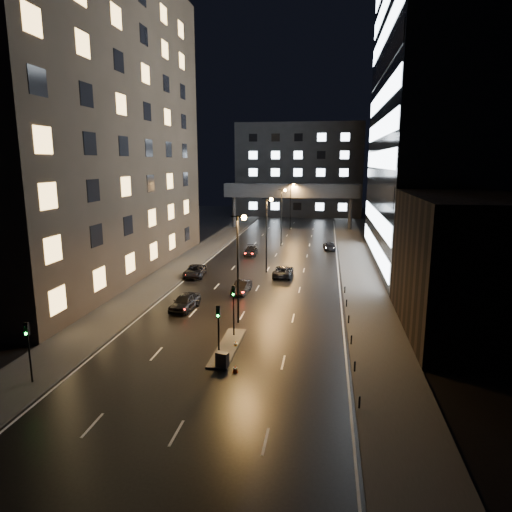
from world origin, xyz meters
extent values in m
plane|color=black|center=(0.00, 40.00, 0.00)|extent=(160.00, 160.00, 0.00)
cube|color=#383533|center=(-12.50, 35.00, 0.07)|extent=(5.00, 110.00, 0.15)
cube|color=#383533|center=(12.50, 35.00, 0.07)|extent=(5.00, 110.00, 0.15)
cube|color=#2D2319|center=(-22.50, 24.00, 20.00)|extent=(15.00, 48.00, 40.00)
cube|color=black|center=(20.00, 9.00, 6.00)|extent=(10.00, 18.00, 12.00)
cube|color=black|center=(25.00, 36.00, 22.50)|extent=(20.00, 36.00, 45.00)
cube|color=#333335|center=(0.00, 98.00, 12.50)|extent=(34.00, 14.00, 25.00)
cube|color=#333335|center=(0.00, 70.00, 8.50)|extent=(30.00, 3.00, 3.00)
cylinder|color=#333335|center=(-13.00, 70.00, 3.50)|extent=(0.80, 0.80, 7.00)
cylinder|color=#333335|center=(13.00, 70.00, 3.50)|extent=(0.80, 0.80, 7.00)
cube|color=#383533|center=(0.30, 2.00, 0.07)|extent=(1.60, 8.00, 0.15)
cylinder|color=black|center=(0.30, 4.50, 1.90)|extent=(0.12, 0.12, 3.50)
cube|color=black|center=(0.30, 4.50, 4.10)|extent=(0.28, 0.22, 0.90)
sphere|color=#0CFF33|center=(0.30, 4.36, 3.82)|extent=(0.18, 0.18, 0.18)
cylinder|color=black|center=(0.30, -1.00, 1.90)|extent=(0.12, 0.12, 3.50)
cube|color=black|center=(0.30, -1.00, 4.10)|extent=(0.28, 0.22, 0.90)
sphere|color=#0CFF33|center=(0.30, -1.14, 3.82)|extent=(0.18, 0.18, 0.18)
cylinder|color=black|center=(-11.50, -6.00, 1.75)|extent=(0.12, 0.12, 3.50)
cube|color=black|center=(-11.50, -6.00, 3.95)|extent=(0.28, 0.22, 0.90)
sphere|color=#0CFF33|center=(-11.50, -6.14, 3.67)|extent=(0.18, 0.18, 0.18)
cylinder|color=black|center=(10.20, -6.00, 0.45)|extent=(0.12, 0.12, 0.90)
cylinder|color=black|center=(10.20, -1.00, 0.45)|extent=(0.12, 0.12, 0.90)
cylinder|color=black|center=(10.20, 4.00, 0.45)|extent=(0.12, 0.12, 0.90)
cylinder|color=black|center=(10.20, 9.00, 0.45)|extent=(0.12, 0.12, 0.90)
cylinder|color=black|center=(10.20, 14.00, 0.45)|extent=(0.12, 0.12, 0.90)
cylinder|color=black|center=(10.20, 19.00, 0.45)|extent=(0.12, 0.12, 0.90)
cylinder|color=black|center=(0.00, 8.00, 5.00)|extent=(0.18, 0.18, 10.00)
cylinder|color=black|center=(0.00, 8.00, 10.00)|extent=(1.20, 0.12, 0.12)
sphere|color=#FF9E38|center=(0.60, 8.00, 9.90)|extent=(0.50, 0.50, 0.50)
cylinder|color=black|center=(0.00, 28.00, 5.00)|extent=(0.18, 0.18, 10.00)
cylinder|color=black|center=(0.00, 28.00, 10.00)|extent=(1.20, 0.12, 0.12)
sphere|color=#FF9E38|center=(0.60, 28.00, 9.90)|extent=(0.50, 0.50, 0.50)
cylinder|color=black|center=(0.00, 48.00, 5.00)|extent=(0.18, 0.18, 10.00)
cylinder|color=black|center=(0.00, 48.00, 10.00)|extent=(1.20, 0.12, 0.12)
sphere|color=#FF9E38|center=(0.60, 48.00, 9.90)|extent=(0.50, 0.50, 0.50)
cylinder|color=black|center=(0.00, 68.00, 5.00)|extent=(0.18, 0.18, 10.00)
cylinder|color=black|center=(0.00, 68.00, 10.00)|extent=(1.20, 0.12, 0.12)
sphere|color=#FF9E38|center=(0.60, 68.00, 9.90)|extent=(0.50, 0.50, 0.50)
imported|color=black|center=(-6.10, 10.93, 0.82)|extent=(2.47, 5.02, 1.64)
imported|color=black|center=(-1.50, 17.67, 0.70)|extent=(1.84, 4.35, 1.40)
imported|color=black|center=(-9.00, 24.35, 0.73)|extent=(2.86, 5.43, 1.46)
imported|color=black|center=(-3.96, 38.97, 0.71)|extent=(2.28, 4.99, 1.41)
imported|color=black|center=(2.48, 26.14, 0.71)|extent=(2.48, 5.19, 1.43)
imported|color=black|center=(8.54, 45.94, 0.67)|extent=(2.30, 4.79, 1.35)
cube|color=#434345|center=(0.70, -1.70, 0.69)|extent=(1.02, 0.76, 1.08)
cone|color=orange|center=(0.91, 2.21, 0.28)|extent=(0.46, 0.46, 0.56)
cone|color=#FF4D0D|center=(1.76, -2.16, 0.26)|extent=(0.44, 0.44, 0.53)
camera|label=1|loc=(7.88, -31.85, 14.79)|focal=32.00mm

